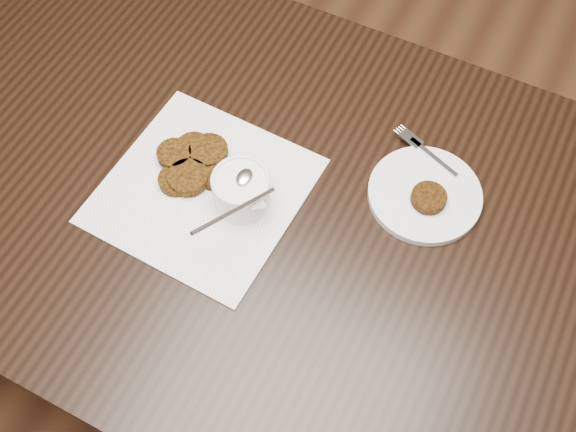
% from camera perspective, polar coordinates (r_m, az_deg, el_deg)
% --- Properties ---
extents(floor, '(4.00, 4.00, 0.00)m').
position_cam_1_polar(floor, '(1.71, -1.94, -15.74)').
color(floor, brown).
rests_on(floor, ground).
extents(table, '(1.30, 0.84, 0.75)m').
position_cam_1_polar(table, '(1.40, -2.41, -6.05)').
color(table, black).
rests_on(table, floor).
extents(napkin, '(0.31, 0.31, 0.00)m').
position_cam_1_polar(napkin, '(1.07, -7.25, 2.17)').
color(napkin, white).
rests_on(napkin, table).
extents(sauce_ramekin, '(0.14, 0.14, 0.13)m').
position_cam_1_polar(sauce_ramekin, '(1.00, -4.11, 3.21)').
color(sauce_ramekin, white).
rests_on(sauce_ramekin, napkin).
extents(patty_cluster, '(0.26, 0.26, 0.02)m').
position_cam_1_polar(patty_cluster, '(1.09, -8.09, 4.30)').
color(patty_cluster, brown).
rests_on(patty_cluster, napkin).
extents(plate_with_patty, '(0.23, 0.23, 0.03)m').
position_cam_1_polar(plate_with_patty, '(1.07, 11.66, 2.01)').
color(plate_with_patty, white).
rests_on(plate_with_patty, table).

